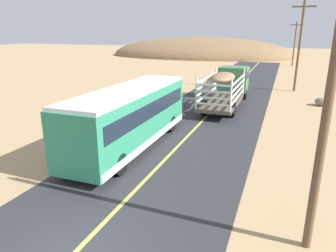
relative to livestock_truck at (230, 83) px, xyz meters
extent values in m
cube|color=#3F7F4C|center=(0.00, 2.16, 0.03)|extent=(2.50, 2.20, 2.20)
cube|color=#192333|center=(0.00, 2.16, 0.48)|extent=(2.53, 1.54, 0.70)
cube|color=brown|center=(0.00, -3.24, -1.07)|extent=(2.50, 6.40, 0.24)
cylinder|color=silver|center=(-1.19, -0.10, 0.15)|extent=(0.12, 0.12, 2.20)
cylinder|color=silver|center=(1.19, -0.10, 0.15)|extent=(0.12, 0.12, 2.20)
cylinder|color=silver|center=(-1.19, -6.38, 0.15)|extent=(0.12, 0.12, 2.20)
cylinder|color=silver|center=(1.19, -6.38, 0.15)|extent=(0.12, 0.12, 2.20)
cube|color=silver|center=(-1.21, -3.24, -0.51)|extent=(0.08, 6.30, 0.12)
cube|color=silver|center=(1.21, -3.24, -0.51)|extent=(0.08, 6.30, 0.12)
cube|color=silver|center=(0.00, -6.40, -0.51)|extent=(2.40, 0.08, 0.12)
cube|color=silver|center=(-1.21, -3.24, -0.07)|extent=(0.08, 6.30, 0.12)
cube|color=silver|center=(1.21, -3.24, -0.07)|extent=(0.08, 6.30, 0.12)
cube|color=silver|center=(0.00, -6.40, -0.07)|extent=(2.40, 0.08, 0.12)
cube|color=silver|center=(-1.21, -3.24, 0.37)|extent=(0.08, 6.30, 0.12)
cube|color=silver|center=(1.21, -3.24, 0.37)|extent=(0.08, 6.30, 0.12)
cube|color=silver|center=(0.00, -6.40, 0.37)|extent=(2.40, 0.08, 0.12)
cube|color=silver|center=(-1.21, -3.24, 0.81)|extent=(0.08, 6.30, 0.12)
cube|color=silver|center=(1.21, -3.24, 0.81)|extent=(0.08, 6.30, 0.12)
cube|color=silver|center=(0.00, -6.40, 0.81)|extent=(2.40, 0.08, 0.12)
ellipsoid|color=#8C6B4C|center=(0.00, -3.24, 0.90)|extent=(1.75, 3.84, 0.70)
cylinder|color=black|center=(-1.09, 2.16, -1.22)|extent=(0.32, 1.10, 1.10)
cylinder|color=black|center=(1.09, 2.16, -1.22)|extent=(0.32, 1.10, 1.10)
cylinder|color=black|center=(-1.09, -4.52, -1.22)|extent=(0.32, 1.10, 1.10)
cylinder|color=black|center=(1.09, -4.52, -1.22)|extent=(0.32, 1.10, 1.10)
cube|color=#2D8C66|center=(-3.06, -12.57, -0.07)|extent=(2.50, 10.00, 2.70)
cube|color=white|center=(-3.06, -12.57, 1.36)|extent=(2.45, 9.80, 0.16)
cube|color=#192333|center=(-3.06, -12.57, 0.40)|extent=(2.54, 9.20, 0.80)
cube|color=silver|center=(-3.06, -12.57, -1.22)|extent=(2.53, 9.80, 0.36)
cylinder|color=black|center=(-4.16, -9.32, -1.27)|extent=(0.30, 1.00, 1.00)
cylinder|color=black|center=(-1.96, -9.32, -1.27)|extent=(0.30, 1.00, 1.00)
cylinder|color=black|center=(-4.16, -15.82, -1.27)|extent=(0.30, 1.00, 1.00)
cylinder|color=black|center=(-1.96, -15.82, -1.27)|extent=(0.30, 1.00, 1.00)
cube|color=#264C8C|center=(-2.95, 14.06, -1.26)|extent=(1.80, 4.40, 0.70)
cube|color=#192333|center=(-2.95, 14.16, -0.61)|extent=(1.53, 2.20, 0.60)
cylinder|color=black|center=(-3.74, 15.38, -1.44)|extent=(0.22, 0.66, 0.66)
cylinder|color=black|center=(-2.16, 15.38, -1.44)|extent=(0.22, 0.66, 0.66)
cylinder|color=black|center=(-3.74, 12.74, -1.44)|extent=(0.22, 0.66, 0.66)
cylinder|color=black|center=(-2.16, 12.74, -1.44)|extent=(0.22, 0.66, 0.66)
cylinder|color=brown|center=(5.47, -18.01, 2.46)|extent=(0.24, 0.24, 8.49)
cylinder|color=brown|center=(5.47, 8.15, 2.68)|extent=(0.24, 0.24, 8.94)
cube|color=brown|center=(5.47, 8.15, 6.55)|extent=(2.20, 0.14, 0.14)
cylinder|color=brown|center=(5.47, 34.32, 2.06)|extent=(0.24, 0.24, 7.69)
cube|color=brown|center=(5.47, 34.32, 5.30)|extent=(2.20, 0.14, 0.14)
ellipsoid|color=#756656|center=(7.53, 1.78, -1.45)|extent=(1.06, 1.12, 0.68)
ellipsoid|color=olive|center=(-16.15, 50.32, -1.79)|extent=(46.40, 25.88, 9.56)
camera|label=1|loc=(4.35, -26.56, 4.25)|focal=32.90mm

